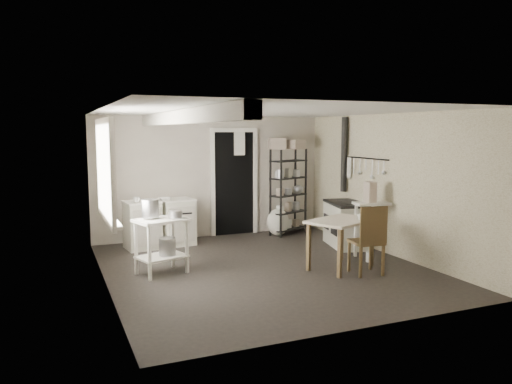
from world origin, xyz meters
name	(u,v)px	position (x,y,z in m)	size (l,w,h in m)	color
floor	(264,268)	(0.00, 0.00, 0.00)	(5.00, 5.00, 0.00)	black
ceiling	(264,111)	(0.00, 0.00, 2.30)	(5.00, 5.00, 0.00)	silver
wall_back	(212,177)	(0.00, 2.50, 1.15)	(4.50, 0.02, 2.30)	#BEB3A2
wall_front	(364,218)	(0.00, -2.50, 1.15)	(4.50, 0.02, 2.30)	#BEB3A2
wall_left	(104,199)	(-2.25, 0.00, 1.15)	(0.02, 5.00, 2.30)	#BEB3A2
wall_right	(390,185)	(2.25, 0.00, 1.15)	(0.02, 5.00, 2.30)	#BEB3A2
window	(103,171)	(-2.22, 0.20, 1.50)	(0.12, 1.76, 1.28)	white
doorway	(234,184)	(0.45, 2.47, 1.00)	(0.96, 0.10, 2.08)	white
ceiling_beam	(182,117)	(-1.20, 0.00, 2.20)	(0.18, 5.00, 0.18)	white
wallpaper_panel	(390,185)	(2.24, 0.00, 1.15)	(0.01, 5.00, 2.30)	beige
utensil_rail	(366,158)	(2.19, 0.60, 1.55)	(0.06, 1.20, 0.44)	#ACABAE
prep_table	(162,246)	(-1.46, 0.28, 0.40)	(0.69, 0.49, 0.79)	white
stockpot	(150,208)	(-1.59, 0.33, 0.94)	(0.24, 0.24, 0.25)	#ACABAE
saucepan	(175,214)	(-1.26, 0.24, 0.85)	(0.19, 0.19, 0.11)	#ACABAE
bucket	(167,247)	(-1.38, 0.27, 0.39)	(0.24, 0.24, 0.26)	#ACABAE
base_cabinets	(160,221)	(-1.12, 1.98, 0.46)	(1.25, 0.54, 0.82)	beige
mixing_bowl	(165,193)	(-1.04, 1.89, 0.95)	(0.28, 0.28, 0.07)	silver
counter_cup	(137,194)	(-1.53, 1.86, 0.96)	(0.11, 0.11, 0.09)	silver
shelf_rack	(288,186)	(1.43, 2.08, 0.95)	(0.79, 0.31, 1.67)	black
shelf_jar	(277,165)	(1.19, 2.07, 1.36)	(0.08, 0.08, 0.18)	silver
storage_box_a	(277,132)	(1.21, 2.14, 2.01)	(0.31, 0.27, 0.21)	#C3B19D
storage_box_b	(296,133)	(1.57, 2.04, 1.99)	(0.27, 0.25, 0.18)	#C3B19D
stove	(346,221)	(1.91, 0.75, 0.44)	(0.55, 0.99, 0.78)	beige
stovepipe	(344,155)	(2.15, 1.24, 1.59)	(0.10, 0.10, 1.32)	black
side_ledge	(371,230)	(1.90, 0.01, 0.43)	(0.57, 0.31, 0.88)	white
oats_box	(370,194)	(1.88, 0.03, 1.01)	(0.13, 0.22, 0.33)	#C3B19D
work_table	(341,243)	(1.03, -0.47, 0.38)	(0.96, 0.67, 0.73)	beige
table_cup	(360,215)	(1.27, -0.60, 0.80)	(0.09, 0.09, 0.09)	silver
chair	(366,240)	(1.21, -0.84, 0.48)	(0.41, 0.43, 0.99)	brown
flour_sack	(278,223)	(1.18, 2.01, 0.24)	(0.44, 0.37, 0.53)	silver
floor_crock	(370,257)	(1.66, -0.32, 0.07)	(0.12, 0.12, 0.15)	silver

